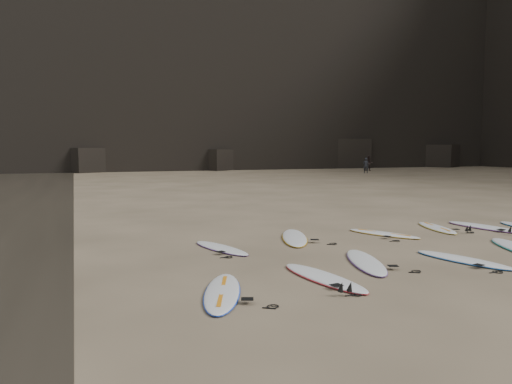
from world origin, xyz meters
TOP-DOWN VIEW (x-y plane):
  - ground at (0.00, 0.00)m, footprint 240.00×240.00m
  - headland at (23.84, 48.78)m, footprint 170.00×101.00m
  - surfboard_0 at (-4.58, -1.11)m, footprint 1.39×2.52m
  - surfboard_1 at (-2.47, -0.83)m, footprint 0.98×2.57m
  - surfboard_2 at (-0.99, 0.03)m, footprint 1.39×2.61m
  - surfboard_3 at (1.18, -0.53)m, footprint 1.18×2.43m
  - surfboard_5 at (-3.54, 2.58)m, footprint 1.15×2.26m
  - surfboard_6 at (-1.23, 3.25)m, footprint 1.56×2.77m
  - surfboard_7 at (1.47, 2.95)m, footprint 1.49×2.28m
  - surfboard_8 at (3.66, 3.30)m, footprint 1.15×2.42m
  - surfboard_9 at (5.16, 2.86)m, footprint 1.09×2.79m
  - person_a at (20.17, 33.32)m, footprint 0.67×0.64m
  - person_b at (23.23, 37.52)m, footprint 1.01×0.97m

SIDE VIEW (x-z plane):
  - ground at x=0.00m, z-range 0.00..0.00m
  - surfboard_5 at x=-3.54m, z-range 0.00..0.08m
  - surfboard_7 at x=1.47m, z-range 0.00..0.08m
  - surfboard_8 at x=3.66m, z-range 0.00..0.08m
  - surfboard_3 at x=1.18m, z-range 0.00..0.09m
  - surfboard_0 at x=-4.58m, z-range 0.00..0.09m
  - surfboard_1 at x=-2.47m, z-range 0.00..0.09m
  - surfboard_2 at x=-0.99m, z-range 0.00..0.09m
  - surfboard_6 at x=-1.23m, z-range 0.00..0.10m
  - surfboard_9 at x=5.16m, z-range 0.00..0.10m
  - person_a at x=20.17m, z-range 0.00..1.54m
  - person_b at x=23.23m, z-range 0.00..1.65m
  - headland at x=23.84m, z-range -10.71..52.76m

